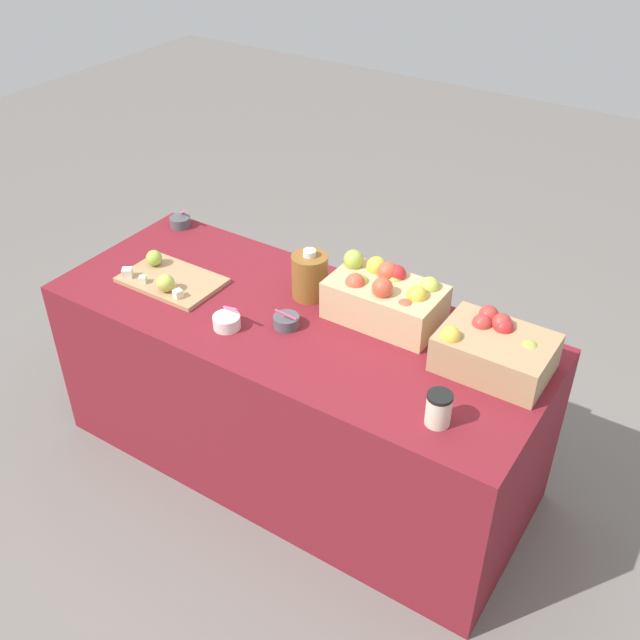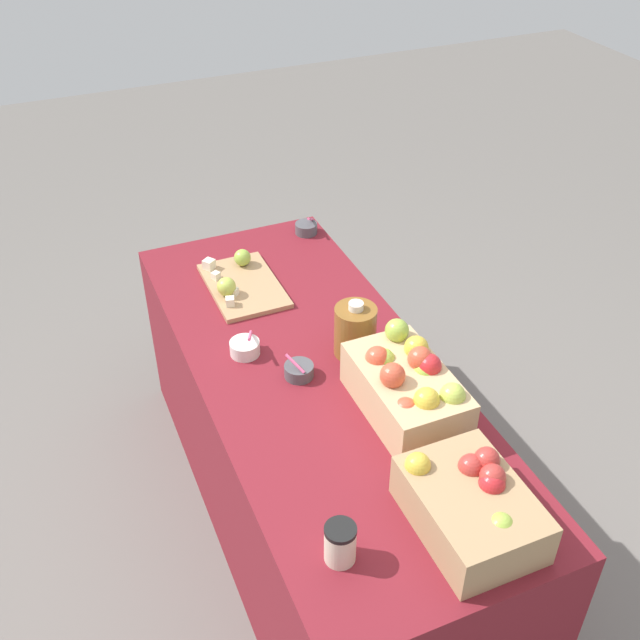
{
  "view_description": "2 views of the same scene",
  "coord_description": "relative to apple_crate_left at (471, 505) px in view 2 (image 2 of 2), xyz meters",
  "views": [
    {
      "loc": [
        1.3,
        -1.83,
        2.31
      ],
      "look_at": [
        0.13,
        -0.03,
        0.8
      ],
      "focal_mm": 41.58,
      "sensor_mm": 36.0,
      "label": 1
    },
    {
      "loc": [
        1.74,
        -0.73,
        2.33
      ],
      "look_at": [
        0.08,
        -0.02,
        1.0
      ],
      "focal_mm": 42.55,
      "sensor_mm": 36.0,
      "label": 2
    }
  ],
  "objects": [
    {
      "name": "ground_plane",
      "position": [
        -0.73,
        -0.12,
        -0.81
      ],
      "size": [
        10.0,
        10.0,
        0.0
      ],
      "primitive_type": "plane",
      "color": "slate"
    },
    {
      "name": "table",
      "position": [
        -0.73,
        -0.12,
        -0.44
      ],
      "size": [
        1.9,
        0.76,
        0.74
      ],
      "primitive_type": "cube",
      "color": "maroon",
      "rests_on": "ground_plane"
    },
    {
      "name": "apple_crate_left",
      "position": [
        0.0,
        0.0,
        0.0
      ],
      "size": [
        0.37,
        0.27,
        0.18
      ],
      "color": "tan",
      "rests_on": "table"
    },
    {
      "name": "apple_crate_middle",
      "position": [
        -0.44,
        0.05,
        0.02
      ],
      "size": [
        0.41,
        0.24,
        0.21
      ],
      "color": "tan",
      "rests_on": "table"
    },
    {
      "name": "cutting_board_front",
      "position": [
        -1.28,
        -0.2,
        -0.05
      ],
      "size": [
        0.39,
        0.25,
        0.09
      ],
      "color": "tan",
      "rests_on": "table"
    },
    {
      "name": "sample_bowl_near",
      "position": [
        -1.55,
        0.18,
        -0.05
      ],
      "size": [
        0.09,
        0.09,
        0.09
      ],
      "color": "#4C4C51",
      "rests_on": "table"
    },
    {
      "name": "sample_bowl_mid",
      "position": [
        -0.89,
        -0.31,
        -0.05
      ],
      "size": [
        0.11,
        0.1,
        0.1
      ],
      "color": "silver",
      "rests_on": "table"
    },
    {
      "name": "sample_bowl_far",
      "position": [
        -0.72,
        -0.18,
        -0.05
      ],
      "size": [
        0.09,
        0.09,
        0.09
      ],
      "color": "#4C4C51",
      "rests_on": "table"
    },
    {
      "name": "cider_jug",
      "position": [
        -0.76,
        0.03,
        0.01
      ],
      "size": [
        0.14,
        0.14,
        0.2
      ],
      "color": "brown",
      "rests_on": "table"
    },
    {
      "name": "coffee_cup",
      "position": [
        -0.04,
        -0.35,
        -0.02
      ],
      "size": [
        0.08,
        0.08,
        0.11
      ],
      "color": "beige",
      "rests_on": "table"
    }
  ]
}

